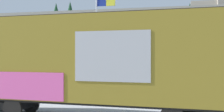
{
  "coord_description": "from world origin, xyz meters",
  "views": [
    {
      "loc": [
        3.09,
        -11.98,
        2.76
      ],
      "look_at": [
        -0.2,
        1.27,
        2.75
      ],
      "focal_mm": 47.22,
      "sensor_mm": 36.0,
      "label": 1
    }
  ],
  "objects_px": {
    "flagpole": "(101,25)",
    "parked_car_tan": "(73,86)",
    "freight_car": "(92,60)",
    "parked_car_red": "(162,87)"
  },
  "relations": [
    {
      "from": "flagpole",
      "to": "freight_car",
      "type": "bearing_deg",
      "value": -75.82
    },
    {
      "from": "flagpole",
      "to": "parked_car_red",
      "type": "relative_size",
      "value": 1.77
    },
    {
      "from": "flagpole",
      "to": "parked_car_tan",
      "type": "distance_m",
      "value": 6.38
    },
    {
      "from": "freight_car",
      "to": "parked_car_tan",
      "type": "xyz_separation_m",
      "value": [
        -3.32,
        6.18,
        -1.79
      ]
    },
    {
      "from": "freight_car",
      "to": "parked_car_red",
      "type": "relative_size",
      "value": 2.93
    },
    {
      "from": "parked_car_tan",
      "to": "freight_car",
      "type": "bearing_deg",
      "value": -61.78
    },
    {
      "from": "flagpole",
      "to": "parked_car_red",
      "type": "xyz_separation_m",
      "value": [
        5.19,
        -4.11,
        -4.4
      ]
    },
    {
      "from": "flagpole",
      "to": "parked_car_tan",
      "type": "xyz_separation_m",
      "value": [
        -0.61,
        -4.55,
        -4.43
      ]
    },
    {
      "from": "flagpole",
      "to": "parked_car_tan",
      "type": "relative_size",
      "value": 1.68
    },
    {
      "from": "freight_car",
      "to": "parked_car_red",
      "type": "bearing_deg",
      "value": 69.44
    }
  ]
}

